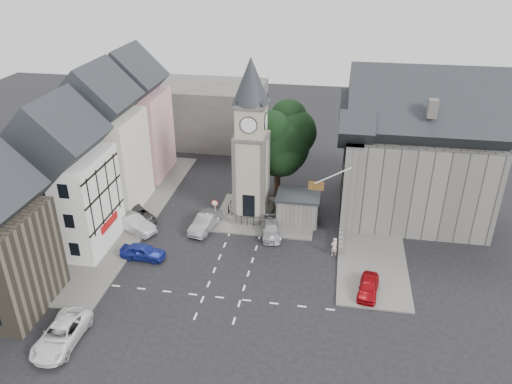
% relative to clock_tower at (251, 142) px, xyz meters
% --- Properties ---
extents(ground, '(120.00, 120.00, 0.00)m').
position_rel_clock_tower_xyz_m(ground, '(0.00, -7.99, -8.12)').
color(ground, black).
rests_on(ground, ground).
extents(pavement_west, '(6.00, 30.00, 0.14)m').
position_rel_clock_tower_xyz_m(pavement_west, '(-12.50, -1.99, -8.05)').
color(pavement_west, '#595651').
rests_on(pavement_west, ground).
extents(pavement_east, '(6.00, 26.00, 0.14)m').
position_rel_clock_tower_xyz_m(pavement_east, '(12.00, 0.01, -8.05)').
color(pavement_east, '#595651').
rests_on(pavement_east, ground).
extents(central_island, '(10.00, 8.00, 0.16)m').
position_rel_clock_tower_xyz_m(central_island, '(1.50, 0.01, -8.04)').
color(central_island, '#595651').
rests_on(central_island, ground).
extents(road_markings, '(20.00, 8.00, 0.01)m').
position_rel_clock_tower_xyz_m(road_markings, '(0.00, -13.49, -8.12)').
color(road_markings, silver).
rests_on(road_markings, ground).
extents(clock_tower, '(4.86, 4.86, 16.25)m').
position_rel_clock_tower_xyz_m(clock_tower, '(0.00, 0.00, 0.00)').
color(clock_tower, '#4C4944').
rests_on(clock_tower, ground).
extents(stone_shelter, '(4.30, 3.30, 3.08)m').
position_rel_clock_tower_xyz_m(stone_shelter, '(4.80, -0.49, -6.57)').
color(stone_shelter, '#605D58').
rests_on(stone_shelter, ground).
extents(town_tree, '(7.20, 7.20, 10.80)m').
position_rel_clock_tower_xyz_m(town_tree, '(2.00, 5.01, -1.15)').
color(town_tree, black).
rests_on(town_tree, ground).
extents(warning_sign_post, '(0.70, 0.19, 2.85)m').
position_rel_clock_tower_xyz_m(warning_sign_post, '(-3.20, -2.56, -6.09)').
color(warning_sign_post, black).
rests_on(warning_sign_post, ground).
extents(terrace_pink, '(8.10, 7.60, 12.80)m').
position_rel_clock_tower_xyz_m(terrace_pink, '(-15.50, 8.01, -1.54)').
color(terrace_pink, '#CC8C96').
rests_on(terrace_pink, ground).
extents(terrace_cream, '(8.10, 7.60, 12.80)m').
position_rel_clock_tower_xyz_m(terrace_cream, '(-15.50, 0.01, -1.54)').
color(terrace_cream, beige).
rests_on(terrace_cream, ground).
extents(terrace_tudor, '(8.10, 7.60, 12.00)m').
position_rel_clock_tower_xyz_m(terrace_tudor, '(-15.50, -7.99, -1.93)').
color(terrace_tudor, silver).
rests_on(terrace_tudor, ground).
extents(backdrop_west, '(20.00, 10.00, 8.00)m').
position_rel_clock_tower_xyz_m(backdrop_west, '(-12.00, 20.01, -4.12)').
color(backdrop_west, '#4C4944').
rests_on(backdrop_west, ground).
extents(east_building, '(14.40, 11.40, 12.60)m').
position_rel_clock_tower_xyz_m(east_building, '(15.59, 3.01, -1.86)').
color(east_building, '#605D58').
rests_on(east_building, ground).
extents(east_boundary_wall, '(0.40, 16.00, 0.90)m').
position_rel_clock_tower_xyz_m(east_boundary_wall, '(9.20, 2.01, -7.67)').
color(east_boundary_wall, '#605D58').
rests_on(east_boundary_wall, ground).
extents(flagpole, '(3.68, 0.10, 2.74)m').
position_rel_clock_tower_xyz_m(flagpole, '(8.00, -3.99, -1.12)').
color(flagpole, white).
rests_on(flagpole, ground).
extents(car_west_blue, '(4.11, 1.78, 1.38)m').
position_rel_clock_tower_xyz_m(car_west_blue, '(-8.20, -9.29, -7.43)').
color(car_west_blue, navy).
rests_on(car_west_blue, ground).
extents(car_west_silver, '(5.05, 3.54, 1.58)m').
position_rel_clock_tower_xyz_m(car_west_silver, '(-10.80, -4.96, -7.33)').
color(car_west_silver, '#ADAFB6').
rests_on(car_west_silver, ground).
extents(car_west_grey, '(4.95, 4.66, 1.30)m').
position_rel_clock_tower_xyz_m(car_west_grey, '(-11.05, -3.06, -7.47)').
color(car_west_grey, '#323235').
rests_on(car_west_grey, ground).
extents(car_island_silver, '(2.58, 4.95, 1.55)m').
position_rel_clock_tower_xyz_m(car_island_silver, '(-4.01, -3.49, -7.34)').
color(car_island_silver, gray).
rests_on(car_island_silver, ground).
extents(car_island_east, '(2.58, 4.54, 1.24)m').
position_rel_clock_tower_xyz_m(car_island_east, '(2.50, -3.49, -7.50)').
color(car_island_east, '#AEB1B7').
rests_on(car_island_east, ground).
extents(car_east_red, '(2.04, 3.97, 1.29)m').
position_rel_clock_tower_xyz_m(car_east_red, '(11.50, -10.99, -7.47)').
color(car_east_red, '#9C080F').
rests_on(car_east_red, ground).
extents(van_sw_white, '(2.51, 5.41, 1.50)m').
position_rel_clock_tower_xyz_m(van_sw_white, '(-10.03, -20.22, -7.37)').
color(van_sw_white, silver).
rests_on(van_sw_white, ground).
extents(pedestrian, '(0.80, 0.75, 1.84)m').
position_rel_clock_tower_xyz_m(pedestrian, '(8.60, -5.99, -7.20)').
color(pedestrian, beige).
rests_on(pedestrian, ground).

